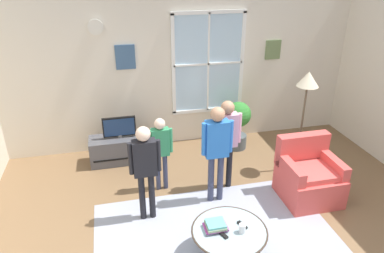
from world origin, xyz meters
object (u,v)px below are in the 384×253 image
(tv_stand, at_px, (121,149))
(television, at_px, (119,127))
(person_black_shirt, at_px, (145,163))
(floor_lamp, at_px, (307,89))
(person_pink_shirt, at_px, (226,135))
(person_green_shirt, at_px, (161,146))
(armchair, at_px, (308,177))
(remote_near_books, at_px, (223,234))
(remote_near_cup, at_px, (242,225))
(person_blue_shirt, at_px, (217,144))
(potted_plant_by_window, at_px, (238,121))
(coffee_table, at_px, (229,232))
(book_stack, at_px, (216,226))
(cup, at_px, (242,228))

(tv_stand, height_order, television, television)
(person_black_shirt, distance_m, floor_lamp, 2.62)
(tv_stand, bearing_deg, person_pink_shirt, -37.80)
(television, xyz_separation_m, person_green_shirt, (0.53, -0.95, 0.08))
(armchair, height_order, remote_near_books, armchair)
(remote_near_books, distance_m, remote_near_cup, 0.27)
(armchair, xyz_separation_m, person_blue_shirt, (-1.29, 0.23, 0.56))
(remote_near_books, xyz_separation_m, floor_lamp, (1.78, 1.63, 0.94))
(person_green_shirt, height_order, potted_plant_by_window, person_green_shirt)
(floor_lamp, bearing_deg, person_pink_shirt, -170.79)
(coffee_table, relative_size, remote_near_books, 6.05)
(book_stack, xyz_separation_m, person_black_shirt, (-0.65, 0.87, 0.37))
(remote_near_books, bearing_deg, cup, -1.41)
(remote_near_cup, height_order, potted_plant_by_window, potted_plant_by_window)
(coffee_table, height_order, person_black_shirt, person_black_shirt)
(tv_stand, height_order, person_black_shirt, person_black_shirt)
(book_stack, relative_size, potted_plant_by_window, 0.30)
(tv_stand, relative_size, book_stack, 3.93)
(coffee_table, distance_m, remote_near_cup, 0.17)
(cup, bearing_deg, remote_near_cup, 68.63)
(television, xyz_separation_m, armchair, (2.51, -1.62, -0.30))
(tv_stand, bearing_deg, potted_plant_by_window, -0.10)
(remote_near_books, bearing_deg, coffee_table, 31.17)
(book_stack, height_order, person_green_shirt, person_green_shirt)
(cup, distance_m, potted_plant_by_window, 2.69)
(remote_near_cup, relative_size, person_black_shirt, 0.11)
(television, relative_size, book_stack, 2.05)
(coffee_table, bearing_deg, person_blue_shirt, 81.07)
(coffee_table, height_order, person_green_shirt, person_green_shirt)
(person_blue_shirt, height_order, floor_lamp, floor_lamp)
(book_stack, relative_size, person_blue_shirt, 0.18)
(floor_lamp, bearing_deg, tv_stand, 161.53)
(coffee_table, distance_m, person_black_shirt, 1.30)
(television, bearing_deg, book_stack, -69.64)
(book_stack, height_order, remote_near_books, book_stack)
(person_pink_shirt, xyz_separation_m, potted_plant_by_window, (0.60, 1.12, -0.34))
(remote_near_books, height_order, person_blue_shirt, person_blue_shirt)
(television, height_order, remote_near_cup, television)
(tv_stand, relative_size, armchair, 1.17)
(person_blue_shirt, height_order, potted_plant_by_window, person_blue_shirt)
(television, distance_m, person_pink_shirt, 1.84)
(television, bearing_deg, tv_stand, 90.00)
(remote_near_books, xyz_separation_m, person_black_shirt, (-0.70, 0.98, 0.41))
(cup, distance_m, person_pink_shirt, 1.51)
(person_pink_shirt, distance_m, potted_plant_by_window, 1.31)
(coffee_table, bearing_deg, book_stack, 160.85)
(person_black_shirt, distance_m, person_green_shirt, 0.68)
(television, xyz_separation_m, cup, (1.17, -2.55, -0.17))
(television, bearing_deg, person_green_shirt, -60.76)
(person_black_shirt, xyz_separation_m, potted_plant_by_window, (1.79, 1.56, -0.31))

